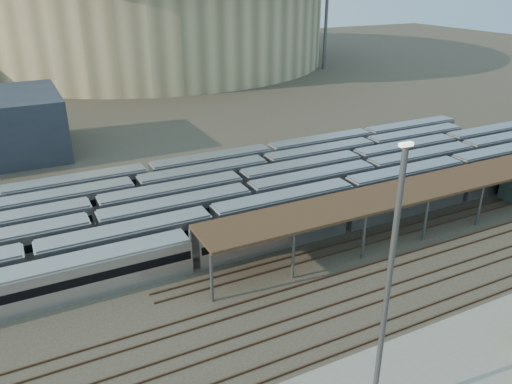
{
  "coord_description": "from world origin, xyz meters",
  "views": [
    {
      "loc": [
        -21.5,
        -34.7,
        27.81
      ],
      "look_at": [
        1.87,
        12.0,
        4.9
      ],
      "focal_mm": 35.0,
      "sensor_mm": 36.0,
      "label": 1
    }
  ],
  "objects": [
    {
      "name": "yard_light_pole",
      "position": [
        -3.21,
        -15.84,
        10.01
      ],
      "size": [
        0.81,
        0.36,
        19.46
      ],
      "color": "#525256",
      "rests_on": "apron"
    },
    {
      "name": "inspection_shed",
      "position": [
        22.0,
        4.0,
        4.98
      ],
      "size": [
        60.3,
        6.0,
        5.3
      ],
      "color": "#525256",
      "rests_on": "ground"
    },
    {
      "name": "stadium",
      "position": [
        25.0,
        140.0,
        16.47
      ],
      "size": [
        124.0,
        124.0,
        32.5
      ],
      "color": "tan",
      "rests_on": "ground"
    },
    {
      "name": "subway_trains",
      "position": [
        -3.23,
        18.5,
        1.8
      ],
      "size": [
        124.94,
        23.9,
        3.6
      ],
      "color": "silver",
      "rests_on": "ground"
    },
    {
      "name": "ground",
      "position": [
        0.0,
        0.0,
        0.0
      ],
      "size": [
        420.0,
        420.0,
        0.0
      ],
      "primitive_type": "plane",
      "color": "#383026",
      "rests_on": "ground"
    },
    {
      "name": "empty_tracks",
      "position": [
        0.0,
        -5.0,
        0.09
      ],
      "size": [
        170.0,
        9.62,
        0.18
      ],
      "color": "#4C3323",
      "rests_on": "ground"
    }
  ]
}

